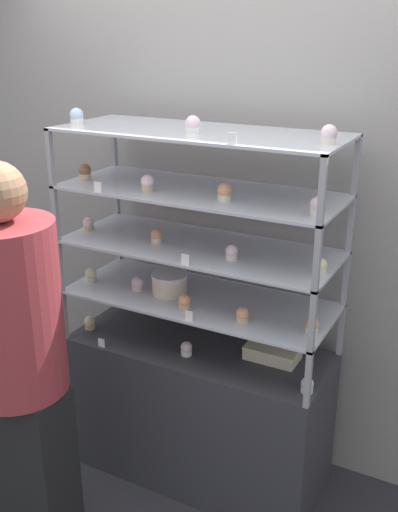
{
  "coord_description": "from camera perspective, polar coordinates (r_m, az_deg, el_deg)",
  "views": [
    {
      "loc": [
        1.2,
        -2.26,
        2.18
      ],
      "look_at": [
        0.0,
        0.0,
        1.21
      ],
      "focal_mm": 42.0,
      "sensor_mm": 36.0,
      "label": 1
    }
  ],
  "objects": [
    {
      "name": "display_base",
      "position": [
        3.14,
        0.0,
        -14.47
      ],
      "size": [
        1.27,
        0.51,
        0.74
      ],
      "color": "#333338",
      "rests_on": "ground_plane"
    },
    {
      "name": "display_riser_top",
      "position": [
        2.6,
        0.0,
        11.53
      ],
      "size": [
        1.27,
        0.51,
        0.26
      ],
      "color": "#99999E",
      "rests_on": "display_riser_upper"
    },
    {
      "name": "price_tag_3",
      "position": [
        2.65,
        -9.62,
        6.52
      ],
      "size": [
        0.04,
        0.0,
        0.04
      ],
      "color": "white",
      "rests_on": "display_riser_upper"
    },
    {
      "name": "price_tag_1",
      "position": [
        2.59,
        -0.98,
        -5.71
      ],
      "size": [
        0.04,
        0.0,
        0.04
      ],
      "color": "white",
      "rests_on": "display_riser_lower"
    },
    {
      "name": "display_riser_middle",
      "position": [
        2.73,
        0.0,
        0.73
      ],
      "size": [
        1.27,
        0.51,
        0.26
      ],
      "color": "#99999E",
      "rests_on": "display_riser_lower"
    },
    {
      "name": "back_wall",
      "position": [
        3.05,
        3.52,
        3.93
      ],
      "size": [
        8.0,
        0.05,
        2.6
      ],
      "color": "gray",
      "rests_on": "ground_plane"
    },
    {
      "name": "cupcake_17",
      "position": [
        2.52,
        -0.59,
        12.39
      ],
      "size": [
        0.06,
        0.06,
        0.07
      ],
      "color": "white",
      "rests_on": "display_riser_top"
    },
    {
      "name": "cupcake_3",
      "position": [
        3.03,
        -10.27,
        -1.79
      ],
      "size": [
        0.06,
        0.06,
        0.07
      ],
      "color": "beige",
      "rests_on": "display_riser_lower"
    },
    {
      "name": "ground_plane",
      "position": [
        3.36,
        0.0,
        -19.65
      ],
      "size": [
        20.0,
        20.0,
        0.0
      ],
      "primitive_type": "plane",
      "color": "#2D2D33"
    },
    {
      "name": "price_tag_0",
      "position": [
        2.95,
        -9.28,
        -8.17
      ],
      "size": [
        0.04,
        0.0,
        0.04
      ],
      "color": "white",
      "rests_on": "display_base"
    },
    {
      "name": "sheet_cake_frosted",
      "position": [
        2.84,
        7.03,
        -9.09
      ],
      "size": [
        0.25,
        0.15,
        0.06
      ],
      "color": "beige",
      "rests_on": "display_base"
    },
    {
      "name": "cupcake_5",
      "position": [
        2.7,
        -1.44,
        -4.39
      ],
      "size": [
        0.06,
        0.06,
        0.07
      ],
      "color": "#CCB28C",
      "rests_on": "display_riser_lower"
    },
    {
      "name": "display_riser_upper",
      "position": [
        2.65,
        0.0,
        5.99
      ],
      "size": [
        1.27,
        0.51,
        0.26
      ],
      "color": "#99999E",
      "rests_on": "display_riser_middle"
    },
    {
      "name": "cupcake_18",
      "position": [
        2.33,
        12.27,
        11.22
      ],
      "size": [
        0.06,
        0.06,
        0.07
      ],
      "color": "beige",
      "rests_on": "display_riser_top"
    },
    {
      "name": "cupcake_9",
      "position": [
        2.75,
        -4.08,
        1.88
      ],
      "size": [
        0.05,
        0.05,
        0.07
      ],
      "color": "beige",
      "rests_on": "display_riser_middle"
    },
    {
      "name": "cupcake_15",
      "position": [
        2.31,
        11.24,
        4.66
      ],
      "size": [
        0.06,
        0.06,
        0.07
      ],
      "color": "beige",
      "rests_on": "display_riser_upper"
    },
    {
      "name": "cupcake_1",
      "position": [
        2.85,
        -1.2,
        -8.82
      ],
      "size": [
        0.05,
        0.05,
        0.07
      ],
      "color": "white",
      "rests_on": "display_base"
    },
    {
      "name": "cupcake_2",
      "position": [
        2.62,
        10.27,
        -12.03
      ],
      "size": [
        0.05,
        0.05,
        0.07
      ],
      "color": "beige",
      "rests_on": "display_base"
    },
    {
      "name": "display_riser_lower",
      "position": [
        2.83,
        0.0,
        -4.21
      ],
      "size": [
        1.27,
        0.51,
        0.26
      ],
      "color": "#99999E",
      "rests_on": "display_base"
    },
    {
      "name": "customer_figure",
      "position": [
        2.55,
        -17.02,
        -9.54
      ],
      "size": [
        0.41,
        0.41,
        1.75
      ],
      "color": "black",
      "rests_on": "ground_plane"
    },
    {
      "name": "layer_cake_centerpiece",
      "position": [
        2.85,
        -2.8,
        -2.61
      ],
      "size": [
        0.17,
        0.17,
        0.1
      ],
      "color": "beige",
      "rests_on": "display_riser_lower"
    },
    {
      "name": "price_tag_2",
      "position": [
        2.5,
        -1.32,
        -0.31
      ],
      "size": [
        0.04,
        0.0,
        0.04
      ],
      "color": "white",
      "rests_on": "display_riser_middle"
    },
    {
      "name": "cupcake_8",
      "position": [
        2.97,
        -10.48,
        3.02
      ],
      "size": [
        0.05,
        0.05,
        0.07
      ],
      "color": "#CCB28C",
      "rests_on": "display_riser_middle"
    },
    {
      "name": "cupcake_6",
      "position": [
        2.59,
        4.15,
        -5.63
      ],
      "size": [
        0.06,
        0.06,
        0.07
      ],
      "color": "#CCB28C",
      "rests_on": "display_riser_lower"
    },
    {
      "name": "cupcake_12",
      "position": [
        2.88,
        -10.82,
        7.85
      ],
      "size": [
        0.06,
        0.06,
        0.07
      ],
      "color": "#CCB28C",
      "rests_on": "display_riser_upper"
    },
    {
      "name": "price_tag_4",
      "position": [
        2.27,
        3.19,
        11.1
      ],
      "size": [
        0.04,
        0.0,
        0.04
      ],
      "color": "white",
      "rests_on": "display_riser_top"
    },
    {
      "name": "cupcake_11",
      "position": [
        2.44,
        11.52,
        -0.99
      ],
      "size": [
        0.05,
        0.05,
        0.07
      ],
      "color": "beige",
      "rests_on": "display_riser_middle"
    },
    {
      "name": "cupcake_7",
      "position": [
        2.53,
        10.7,
        -6.55
      ],
      "size": [
        0.06,
        0.06,
        0.07
      ],
      "color": "beige",
      "rests_on": "display_riser_lower"
    },
    {
      "name": "cupcake_4",
      "position": [
        2.9,
        -5.9,
        -2.65
      ],
      "size": [
        0.06,
        0.06,
        0.07
      ],
      "color": "beige",
      "rests_on": "display_riser_lower"
    },
    {
      "name": "cupcake_14",
      "position": [
        2.46,
        2.44,
        6.05
      ],
      "size": [
        0.06,
        0.06,
        0.07
      ],
      "color": "beige",
      "rests_on": "display_riser_upper"
    },
    {
      "name": "cupcake_13",
      "position": [
        2.62,
        -4.92,
        6.89
      ],
      "size": [
        0.06,
        0.06,
        0.07
      ],
      "color": "#CCB28C",
      "rests_on": "display_riser_upper"
    },
    {
      "name": "cupcake_0",
      "position": [
        3.13,
        -10.36,
        -6.27
      ],
      "size": [
        0.05,
        0.05,
        0.07
      ],
      "color": "#CCB28C",
      "rests_on": "display_base"
    },
    {
      "name": "cupcake_16",
      "position": [
        2.83,
        -11.57,
        12.89
      ],
      "size": [
        0.06,
        0.06,
        0.07
      ],
      "color": "white",
      "rests_on": "display_riser_top"
    },
    {
      "name": "cupcake_10",
      "position": [
        2.55,
        3.13,
        0.32
      ],
      "size": [
        0.05,
        0.05,
        0.07
      ],
      "color": "beige",
      "rests_on": "display_riser_middle"
    }
  ]
}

